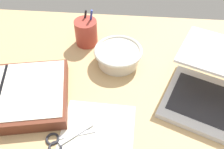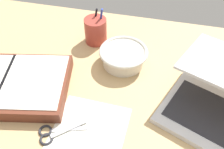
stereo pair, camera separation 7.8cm
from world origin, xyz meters
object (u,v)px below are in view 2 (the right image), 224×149
(bowl, at_px, (123,56))
(pen_cup, at_px, (96,30))
(planner, at_px, (6,84))
(laptop, at_px, (224,102))
(scissors, at_px, (52,133))

(bowl, distance_m, pen_cup, 0.17)
(bowl, bearing_deg, planner, -148.87)
(laptop, xyz_separation_m, planner, (-0.68, -0.06, -0.03))
(laptop, relative_size, scissors, 3.10)
(laptop, height_order, pen_cup, laptop)
(laptop, bearing_deg, pen_cup, 173.36)
(pen_cup, bearing_deg, planner, -124.59)
(pen_cup, height_order, scissors, pen_cup)
(laptop, bearing_deg, bowl, 177.72)
(scissors, bearing_deg, pen_cup, 59.23)
(pen_cup, xyz_separation_m, scissors, (-0.01, -0.44, -0.05))
(laptop, distance_m, planner, 0.68)
(laptop, relative_size, bowl, 2.45)
(laptop, distance_m, scissors, 0.51)
(planner, relative_size, scissors, 3.23)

